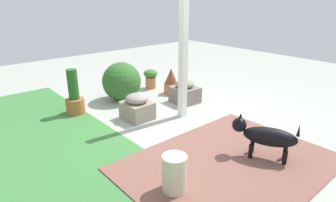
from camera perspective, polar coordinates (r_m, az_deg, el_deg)
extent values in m
plane|color=#A5A99D|center=(4.46, 4.01, -4.25)|extent=(12.00, 12.00, 0.00)
cube|color=brown|center=(3.49, 11.97, -12.01)|extent=(1.80, 2.40, 0.02)
cube|color=#3D7C3C|center=(3.95, -29.23, -10.41)|extent=(5.20, 2.80, 0.01)
cube|color=white|center=(4.37, 3.07, 11.34)|extent=(0.10, 0.10, 2.34)
cube|color=slate|center=(5.24, 3.36, 1.27)|extent=(0.48, 0.44, 0.28)
ellipsoid|color=slate|center=(5.18, 3.40, 3.34)|extent=(0.32, 0.32, 0.14)
cube|color=gray|center=(4.56, -6.07, -1.86)|extent=(0.46, 0.41, 0.27)
ellipsoid|color=gray|center=(4.49, -6.16, 0.49)|extent=(0.35, 0.35, 0.16)
sphere|color=#2E6127|center=(5.35, -9.13, 3.81)|extent=(0.71, 0.71, 0.71)
cylinder|color=#C1683D|center=(5.71, 0.61, 2.50)|extent=(0.28, 0.28, 0.21)
cone|color=brown|center=(5.64, 0.62, 4.97)|extent=(0.25, 0.25, 0.30)
cylinder|color=#A15F30|center=(4.98, -17.79, -0.95)|extent=(0.30, 0.30, 0.25)
cylinder|color=#265A20|center=(4.87, -18.26, 3.13)|extent=(0.16, 0.16, 0.49)
cylinder|color=#C06848|center=(6.05, -3.44, 3.64)|extent=(0.22, 0.22, 0.24)
ellipsoid|color=#3A7128|center=(6.00, -3.48, 5.44)|extent=(0.29, 0.29, 0.17)
ellipsoid|color=black|center=(3.58, 19.44, -6.69)|extent=(0.64, 0.46, 0.22)
sphere|color=black|center=(3.56, 13.88, -4.58)|extent=(0.17, 0.17, 0.17)
cone|color=black|center=(3.48, 13.89, -3.45)|extent=(0.05, 0.05, 0.07)
cone|color=black|center=(3.57, 14.14, -2.87)|extent=(0.05, 0.05, 0.07)
cylinder|color=black|center=(3.62, 15.96, -9.64)|extent=(0.05, 0.05, 0.18)
cylinder|color=black|center=(3.74, 16.25, -8.61)|extent=(0.05, 0.05, 0.18)
cylinder|color=black|center=(3.61, 22.01, -10.47)|extent=(0.05, 0.05, 0.18)
cylinder|color=black|center=(3.74, 22.08, -9.40)|extent=(0.05, 0.05, 0.18)
cone|color=black|center=(3.53, 24.41, -5.29)|extent=(0.04, 0.04, 0.14)
cylinder|color=beige|center=(2.92, 1.28, -14.19)|extent=(0.25, 0.25, 0.40)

